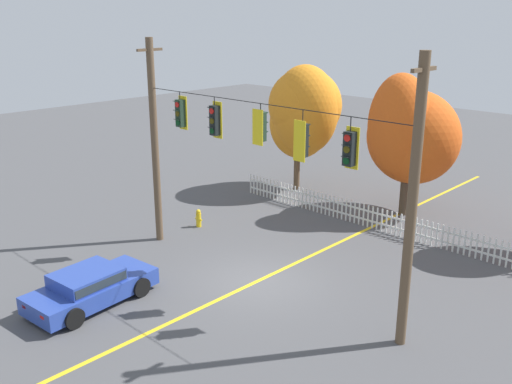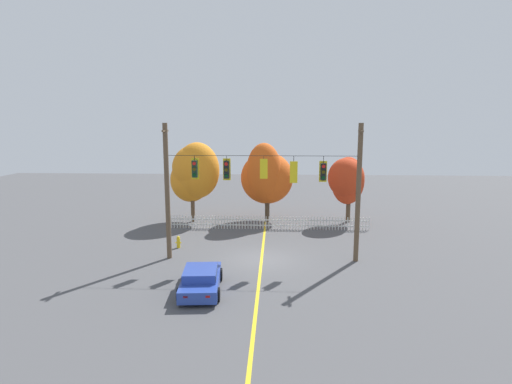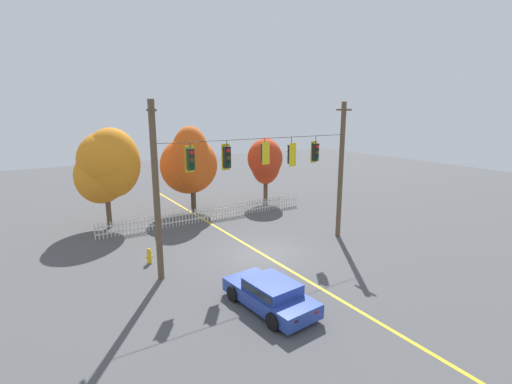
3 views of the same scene
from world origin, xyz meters
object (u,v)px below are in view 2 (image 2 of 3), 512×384
Objects in this scene: traffic_signal_northbound_secondary at (227,170)px; parked_car at (201,279)px; traffic_signal_eastbound_side at (264,169)px; autumn_maple_mid at (266,176)px; fire_hydrant at (178,242)px; traffic_signal_westbound_side at (323,172)px; autumn_oak_far_east at (347,179)px; traffic_signal_northbound_primary at (294,172)px; autumn_maple_near_fence at (195,172)px; traffic_signal_southbound_primary at (195,169)px.

parked_car is (-0.72, -4.76, -4.70)m from traffic_signal_northbound_secondary.
autumn_maple_mid reaches higher than traffic_signal_eastbound_side.
traffic_signal_westbound_side is at bearing -12.74° from fire_hydrant.
autumn_oak_far_east is 6.78× the size of fire_hydrant.
traffic_signal_northbound_secondary and traffic_signal_northbound_primary have the same top height.
fire_hydrant is (-5.41, -7.63, -3.31)m from autumn_maple_mid.
parked_car is 7.29m from fire_hydrant.
traffic_signal_eastbound_side reaches higher than autumn_oak_far_east.
autumn_maple_mid is 6.40m from autumn_oak_far_east.
autumn_maple_near_fence reaches higher than traffic_signal_northbound_primary.
parked_car reaches higher than fire_hydrant.
traffic_signal_eastbound_side is at bearing -20.14° from fire_hydrant.
traffic_signal_northbound_secondary is 6.31m from fire_hydrant.
autumn_oak_far_east is (2.91, 9.32, -1.70)m from traffic_signal_westbound_side.
autumn_oak_far_east is at bearing -2.79° from autumn_maple_mid.
autumn_maple_near_fence is at bearing 121.92° from traffic_signal_eastbound_side.
traffic_signal_westbound_side reaches higher than parked_car.
autumn_maple_near_fence is (-7.48, 9.30, -1.15)m from traffic_signal_northbound_primary.
parked_car is (-2.72, -14.40, -3.09)m from autumn_maple_mid.
traffic_signal_southbound_primary is 7.31m from traffic_signal_westbound_side.
autumn_maple_near_fence is 5.69m from autumn_maple_mid.
autumn_maple_near_fence is at bearing 101.20° from traffic_signal_southbound_primary.
autumn_oak_far_east is at bearing 63.88° from traffic_signal_northbound_primary.
autumn_maple_near_fence is (-5.79, 9.30, -1.33)m from traffic_signal_eastbound_side.
traffic_signal_southbound_primary is 13.95m from autumn_oak_far_east.
autumn_maple_mid is at bearing 177.21° from autumn_oak_far_east.
traffic_signal_northbound_secondary is at bearing -68.44° from autumn_maple_near_fence.
traffic_signal_northbound_primary is 0.36× the size of parked_car.
autumn_maple_near_fence is at bearing -179.79° from autumn_oak_far_east.
fire_hydrant is at bearing 164.30° from traffic_signal_northbound_primary.
traffic_signal_northbound_secondary reaches higher than autumn_oak_far_east.
traffic_signal_eastbound_side reaches higher than fire_hydrant.
traffic_signal_southbound_primary is 0.90× the size of traffic_signal_northbound_primary.
traffic_signal_westbound_side is (7.31, -0.00, -0.12)m from traffic_signal_southbound_primary.
autumn_oak_far_east is (10.22, 9.32, -1.82)m from traffic_signal_southbound_primary.
traffic_signal_southbound_primary is at bearing -137.63° from autumn_oak_far_east.
parked_car is at bearing -122.89° from autumn_oak_far_east.
autumn_oak_far_east is at bearing 48.01° from traffic_signal_northbound_secondary.
traffic_signal_southbound_primary reaches higher than parked_car.
traffic_signal_eastbound_side is 11.40m from autumn_oak_far_east.
autumn_maple_near_fence is at bearing 111.56° from traffic_signal_northbound_secondary.
traffic_signal_westbound_side reaches higher than autumn_oak_far_east.
parked_car is at bearing -133.68° from traffic_signal_northbound_primary.
fire_hydrant is at bearing -148.20° from autumn_oak_far_east.
traffic_signal_eastbound_side is (2.13, -0.02, 0.07)m from traffic_signal_northbound_secondary.
autumn_maple_near_fence is (-3.67, 9.28, -1.26)m from traffic_signal_northbound_secondary.
autumn_oak_far_east reaches higher than parked_car.
traffic_signal_southbound_primary is 1.76× the size of fire_hydrant.
autumn_oak_far_east is at bearing 0.21° from autumn_maple_near_fence.
autumn_maple_near_fence is at bearing 101.86° from parked_car.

